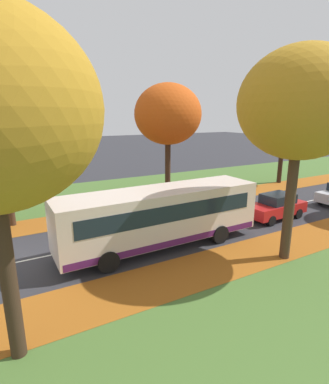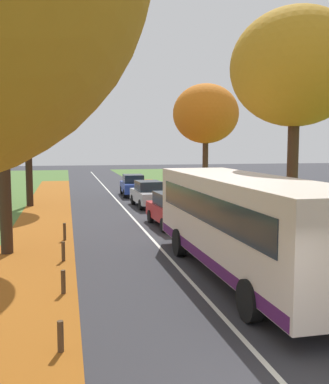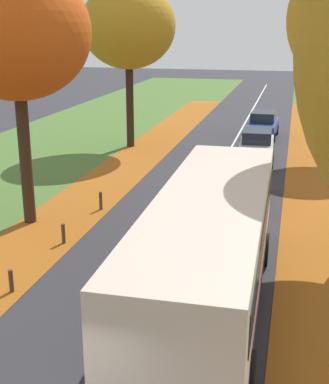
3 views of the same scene
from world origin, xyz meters
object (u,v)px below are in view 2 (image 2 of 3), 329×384
object	(u,v)px
bollard_fourth	(63,282)
bollard_sixth	(65,232)
tree_left_near	(0,69)
tree_right_near	(295,68)
bollard_fifth	(63,252)
tree_right_mid	(206,114)
car_blue_third_in_line	(133,185)
bollard_third	(61,337)
bus	(244,220)
car_red_lead	(172,209)
car_silver_following	(149,194)
tree_left_mid	(27,100)

from	to	relation	value
bollard_fourth	bollard_sixth	world-z (taller)	bollard_sixth
tree_left_near	tree_right_near	world-z (taller)	tree_right_near
bollard_fifth	bollard_fourth	bearing A→B (deg)	-89.69
tree_right_mid	car_blue_third_in_line	xyz separation A→B (m)	(-4.28, 4.62, -5.14)
bollard_third	car_blue_third_in_line	size ratio (longest dim) A/B	0.14
tree_right_mid	bus	world-z (taller)	tree_right_mid
bollard_third	car_red_lead	world-z (taller)	car_red_lead
car_silver_following	car_blue_third_in_line	size ratio (longest dim) A/B	1.00
bollard_fourth	tree_left_near	bearing A→B (deg)	112.04
tree_right_near	tree_right_mid	distance (m)	12.59
tree_right_mid	bollard_fifth	bearing A→B (deg)	-123.73
tree_left_near	bus	distance (m)	9.79
bollard_fourth	bollard_sixth	xyz separation A→B (m)	(0.01, 6.80, 0.04)
bollard_third	car_silver_following	distance (m)	20.02
tree_right_near	car_red_lead	bearing A→B (deg)	135.29
car_blue_third_in_line	bollard_third	bearing A→B (deg)	-101.40
bus	car_blue_third_in_line	distance (m)	21.69
tree_right_near	car_blue_third_in_line	size ratio (longest dim) A/B	2.19
tree_left_near	car_red_lead	xyz separation A→B (m)	(7.08, 4.00, -5.72)
tree_right_mid	car_silver_following	xyz separation A→B (m)	(-4.20, -1.58, -5.14)
tree_right_near	bollard_fifth	bearing A→B (deg)	-170.43
bollard_third	car_red_lead	distance (m)	13.39
tree_right_mid	tree_left_near	bearing A→B (deg)	-132.31
tree_right_near	bollard_fourth	distance (m)	12.32
bollard_fourth	bollard_fifth	world-z (taller)	bollard_fifth
bollard_third	car_red_lead	size ratio (longest dim) A/B	0.14
tree_right_near	bollard_third	xyz separation A→B (m)	(-9.17, -8.34, -6.63)
tree_left_near	tree_right_mid	distance (m)	16.95
tree_left_near	bollard_fifth	size ratio (longest dim) A/B	13.12
tree_right_near	car_blue_third_in_line	distance (m)	18.67
tree_right_mid	bus	size ratio (longest dim) A/B	0.76
bollard_fourth	bollard_fifth	distance (m)	3.40
tree_right_mid	bollard_fourth	distance (m)	20.64
tree_left_mid	bollard_fifth	world-z (taller)	tree_left_mid
tree_right_mid	car_red_lead	xyz separation A→B (m)	(-4.32, -8.53, -5.14)
bollard_third	tree_right_near	bearing A→B (deg)	42.28
car_silver_following	bollard_fifth	bearing A→B (deg)	-112.60
bus	car_red_lead	distance (m)	8.57
tree_right_near	tree_left_near	bearing A→B (deg)	179.89
bollard_fourth	car_red_lead	distance (m)	10.32
bollard_third	bollard_sixth	xyz separation A→B (m)	(0.04, 10.20, 0.05)
tree_left_mid	bollard_sixth	size ratio (longest dim) A/B	12.64
bollard_third	bus	world-z (taller)	bus
tree_left_near	bollard_third	world-z (taller)	tree_left_near
car_silver_following	tree_right_mid	bearing A→B (deg)	20.57
tree_right_near	car_silver_following	xyz separation A→B (m)	(-3.95, 10.97, -6.12)
tree_right_mid	bollard_fourth	world-z (taller)	tree_right_mid
tree_left_near	tree_left_mid	xyz separation A→B (m)	(-0.17, 12.79, 0.16)
tree_left_near	bollard_third	distance (m)	10.61
bollard_third	car_silver_following	xyz separation A→B (m)	(5.22, 19.32, 0.51)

